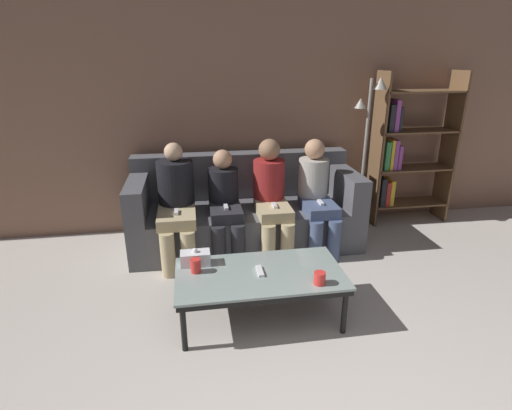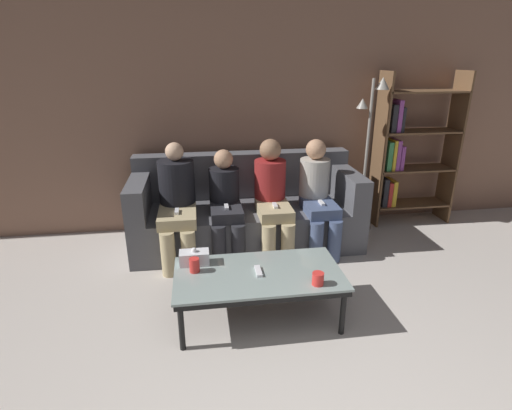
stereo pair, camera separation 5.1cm
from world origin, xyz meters
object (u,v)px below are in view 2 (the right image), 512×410
(coffee_table, at_px, (258,277))
(seated_person_right_end, at_px, (317,194))
(couch, at_px, (246,212))
(seated_person_left_end, at_px, (177,199))
(cup_near_left, at_px, (194,265))
(game_remote, at_px, (258,271))
(cup_near_right, at_px, (318,279))
(seated_person_mid_right, at_px, (272,195))
(standing_lamp, at_px, (369,140))
(seated_person_mid_left, at_px, (225,202))
(bookshelf, at_px, (405,153))
(tissue_box, at_px, (194,257))

(coffee_table, distance_m, seated_person_right_end, 1.36)
(couch, xyz_separation_m, coffee_table, (-0.08, -1.34, 0.02))
(seated_person_left_end, height_order, seated_person_right_end, seated_person_left_end)
(cup_near_left, bearing_deg, seated_person_left_end, 98.25)
(coffee_table, distance_m, game_remote, 0.05)
(cup_near_right, height_order, seated_person_right_end, seated_person_right_end)
(cup_near_left, bearing_deg, seated_person_mid_right, 53.62)
(game_remote, bearing_deg, standing_lamp, 46.26)
(couch, relative_size, seated_person_mid_left, 2.24)
(seated_person_right_end, bearing_deg, seated_person_mid_left, 180.00)
(couch, relative_size, bookshelf, 1.33)
(cup_near_left, bearing_deg, seated_person_right_end, 40.23)
(cup_near_left, xyz_separation_m, cup_near_right, (0.83, -0.30, -0.01))
(cup_near_left, distance_m, seated_person_mid_right, 1.29)
(cup_near_right, distance_m, bookshelf, 2.44)
(coffee_table, bearing_deg, standing_lamp, 46.26)
(tissue_box, relative_size, seated_person_mid_right, 0.20)
(seated_person_left_end, relative_size, seated_person_right_end, 1.01)
(couch, xyz_separation_m, seated_person_right_end, (0.68, -0.24, 0.25))
(seated_person_left_end, bearing_deg, standing_lamp, 10.23)
(seated_person_right_end, bearing_deg, bookshelf, 23.71)
(couch, relative_size, coffee_table, 1.88)
(cup_near_left, distance_m, seated_person_left_end, 1.06)
(couch, distance_m, standing_lamp, 1.51)
(cup_near_left, bearing_deg, couch, 67.15)
(couch, distance_m, seated_person_mid_left, 0.39)
(couch, xyz_separation_m, standing_lamp, (1.34, 0.14, 0.69))
(cup_near_right, bearing_deg, bookshelf, 49.87)
(cup_near_right, bearing_deg, seated_person_left_end, 126.35)
(tissue_box, distance_m, seated_person_mid_left, 0.96)
(coffee_table, xyz_separation_m, cup_near_left, (-0.46, 0.08, 0.09))
(cup_near_left, relative_size, tissue_box, 0.48)
(cup_near_right, bearing_deg, seated_person_mid_right, 93.08)
(couch, relative_size, cup_near_left, 21.78)
(seated_person_mid_right, bearing_deg, game_remote, -105.35)
(coffee_table, bearing_deg, cup_near_left, 170.11)
(seated_person_mid_right, bearing_deg, bookshelf, 17.41)
(standing_lamp, distance_m, seated_person_left_end, 2.10)
(standing_lamp, distance_m, seated_person_mid_left, 1.68)
(tissue_box, bearing_deg, couch, 65.01)
(tissue_box, distance_m, bookshelf, 2.80)
(cup_near_left, distance_m, cup_near_right, 0.88)
(coffee_table, relative_size, seated_person_mid_left, 1.19)
(seated_person_left_end, bearing_deg, game_remote, -61.49)
(couch, height_order, seated_person_left_end, seated_person_left_end)
(bookshelf, bearing_deg, standing_lamp, -164.57)
(seated_person_mid_right, bearing_deg, standing_lamp, 18.31)
(standing_lamp, relative_size, seated_person_mid_left, 1.62)
(seated_person_left_end, height_order, seated_person_mid_left, seated_person_left_end)
(couch, height_order, cup_near_right, couch)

